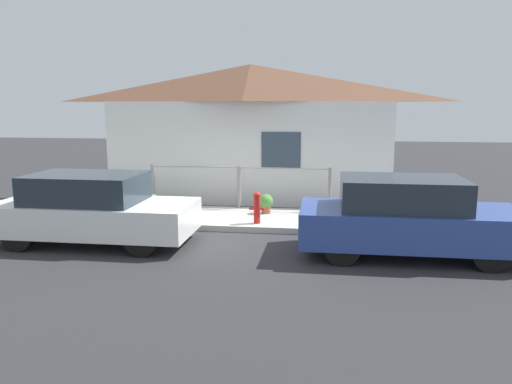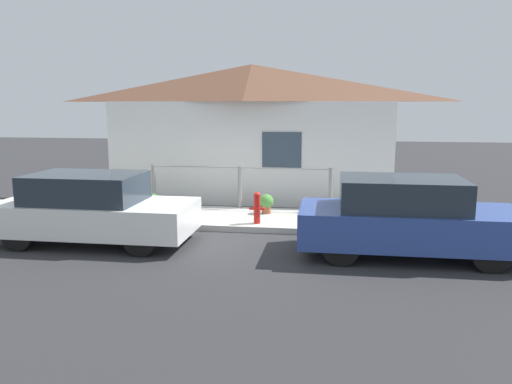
{
  "view_description": "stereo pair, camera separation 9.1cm",
  "coord_description": "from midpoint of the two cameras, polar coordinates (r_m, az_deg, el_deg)",
  "views": [
    {
      "loc": [
        2.29,
        -10.9,
        2.89
      ],
      "look_at": [
        0.7,
        0.3,
        0.9
      ],
      "focal_mm": 35.0,
      "sensor_mm": 36.0,
      "label": 1
    },
    {
      "loc": [
        2.38,
        -10.89,
        2.89
      ],
      "look_at": [
        0.7,
        0.3,
        0.9
      ],
      "focal_mm": 35.0,
      "sensor_mm": 36.0,
      "label": 2
    }
  ],
  "objects": [
    {
      "name": "fire_hydrant",
      "position": [
        11.63,
        -0.11,
        -1.71
      ],
      "size": [
        0.36,
        0.16,
        0.75
      ],
      "color": "red",
      "rests_on": "sidewalk"
    },
    {
      "name": "potted_plant_by_fence",
      "position": [
        13.28,
        -11.93,
        -1.08
      ],
      "size": [
        0.33,
        0.33,
        0.46
      ],
      "color": "brown",
      "rests_on": "sidewalk"
    },
    {
      "name": "car_left",
      "position": [
        10.99,
        -18.39,
        -1.86
      ],
      "size": [
        4.13,
        1.79,
        1.47
      ],
      "rotation": [
        0.0,
        0.0,
        0.0
      ],
      "color": "white",
      "rests_on": "ground_plane"
    },
    {
      "name": "house",
      "position": [
        15.03,
        -0.88,
        11.4
      ],
      "size": [
        8.62,
        2.23,
        4.06
      ],
      "color": "white",
      "rests_on": "ground_plane"
    },
    {
      "name": "sidewalk",
      "position": [
        12.54,
        -2.87,
        -3.03
      ],
      "size": [
        24.0,
        2.2,
        0.14
      ],
      "color": "#B2AFA8",
      "rests_on": "ground_plane"
    },
    {
      "name": "potted_plant_near_hydrant",
      "position": [
        12.73,
        0.94,
        -1.22
      ],
      "size": [
        0.36,
        0.36,
        0.5
      ],
      "color": "#9E5638",
      "rests_on": "sidewalk"
    },
    {
      "name": "car_right",
      "position": [
        9.96,
        16.64,
        -2.8
      ],
      "size": [
        4.16,
        1.77,
        1.52
      ],
      "rotation": [
        0.0,
        0.0,
        -0.0
      ],
      "color": "#2D4793",
      "rests_on": "ground_plane"
    },
    {
      "name": "fence",
      "position": [
        13.32,
        -2.12,
        0.82
      ],
      "size": [
        4.9,
        0.1,
        1.15
      ],
      "color": "gray",
      "rests_on": "sidewalk"
    },
    {
      "name": "ground_plane",
      "position": [
        11.51,
        -3.91,
        -4.59
      ],
      "size": [
        60.0,
        60.0,
        0.0
      ],
      "primitive_type": "plane",
      "color": "#2D2D30"
    }
  ]
}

